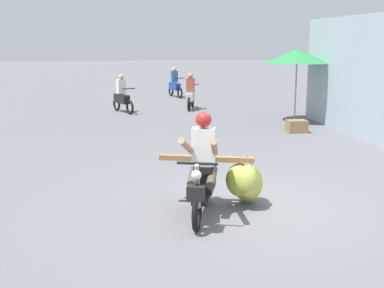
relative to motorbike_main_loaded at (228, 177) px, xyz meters
name	(u,v)px	position (x,y,z in m)	size (l,w,h in m)	color
ground_plane	(243,206)	(0.29, 0.11, -0.52)	(120.00, 120.00, 0.00)	slate
motorbike_main_loaded	(228,177)	(0.00, 0.00, 0.00)	(1.68, 1.70, 1.58)	black
motorbike_distant_ahead_left	(191,95)	(1.20, 11.36, 0.05)	(0.65, 1.58, 1.40)	black
motorbike_distant_ahead_right	(122,97)	(-1.41, 10.99, 0.05)	(0.82, 1.51, 1.40)	black
motorbike_distant_far_ahead	(175,85)	(1.13, 15.69, 0.05)	(0.63, 1.59, 1.40)	black
market_umbrella_near_shop	(297,56)	(4.09, 7.90, 1.60)	(2.10, 2.10, 2.33)	#99999E
produce_crate	(297,126)	(3.47, 6.09, -0.34)	(0.56, 0.40, 0.36)	olive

